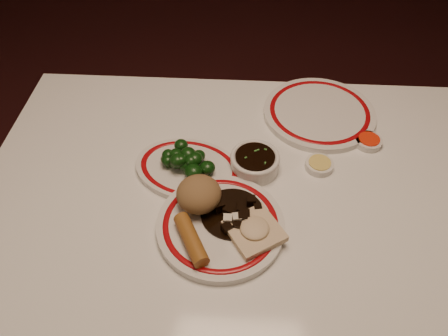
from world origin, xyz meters
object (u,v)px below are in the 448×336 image
spring_roll (191,239)px  soy_bowl (255,163)px  broccoli_pile (185,160)px  main_plate (221,225)px  rice_mound (199,194)px  stirfry_heap (234,214)px  dining_table (249,233)px  fried_wonton (254,230)px  broccoli_plate (189,169)px

spring_roll → soy_bowl: size_ratio=1.04×
broccoli_pile → main_plate: bearing=-59.6°
rice_mound → stirfry_heap: bearing=-20.8°
dining_table → soy_bowl: size_ratio=11.07×
rice_mound → soy_bowl: 0.17m
dining_table → broccoli_pile: size_ratio=9.72×
broccoli_pile → stirfry_heap: bearing=-49.3°
dining_table → broccoli_pile: 0.22m
spring_roll → stirfry_heap: spring_roll is taller
rice_mound → fried_wonton: rice_mound is taller
fried_wonton → broccoli_plate: fried_wonton is taller
main_plate → rice_mound: rice_mound is taller
broccoli_plate → spring_roll: bearing=-82.0°
spring_roll → stirfry_heap: bearing=14.0°
spring_roll → dining_table: bearing=16.2°
main_plate → stirfry_heap: 0.04m
dining_table → fried_wonton: size_ratio=9.10×
stirfry_heap → broccoli_plate: (-0.11, 0.13, -0.02)m
main_plate → rice_mound: 0.08m
stirfry_heap → soy_bowl: (0.04, 0.15, -0.01)m
stirfry_heap → rice_mound: bearing=159.2°
dining_table → rice_mound: 0.18m
fried_wonton → broccoli_pile: size_ratio=1.07×
rice_mound → stirfry_heap: rice_mound is taller
dining_table → rice_mound: (-0.11, -0.01, 0.14)m
rice_mound → broccoli_plate: (-0.03, 0.11, -0.04)m
main_plate → broccoli_pile: (-0.09, 0.15, 0.03)m
dining_table → spring_roll: (-0.11, -0.11, 0.13)m
rice_mound → broccoli_plate: bearing=107.9°
fried_wonton → soy_bowl: size_ratio=1.22×
spring_roll → broccoli_plate: (-0.03, 0.20, -0.02)m
broccoli_plate → broccoli_pile: broccoli_pile is taller
spring_roll → broccoli_pile: size_ratio=0.91×
dining_table → main_plate: size_ratio=4.66×
dining_table → fried_wonton: fried_wonton is taller
rice_mound → broccoli_pile: size_ratio=0.74×
soy_bowl → fried_wonton: bearing=-89.7°
broccoli_pile → spring_roll: bearing=-80.0°
stirfry_heap → fried_wonton: bearing=-43.1°
stirfry_heap → broccoli_pile: broccoli_pile is taller
broccoli_plate → broccoli_pile: bearing=-173.7°
main_plate → fried_wonton: 0.07m
main_plate → soy_bowl: bearing=68.5°
broccoli_pile → soy_bowl: (0.15, 0.02, -0.02)m
soy_bowl → dining_table: bearing=-92.5°
dining_table → spring_roll: bearing=-136.7°
stirfry_heap → broccoli_pile: bearing=130.7°
rice_mound → broccoli_plate: 0.12m
main_plate → soy_bowl: size_ratio=2.38×
fried_wonton → broccoli_pile: (-0.15, 0.17, 0.01)m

